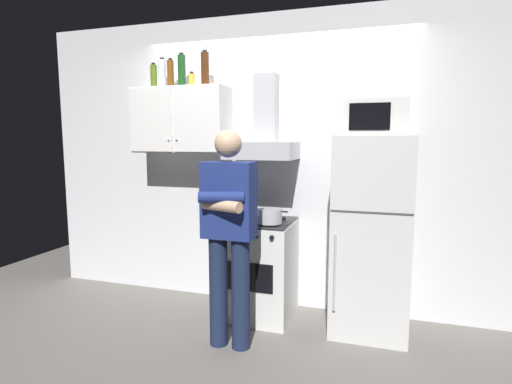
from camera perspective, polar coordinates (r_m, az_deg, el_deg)
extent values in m
plane|color=slate|center=(3.59, 0.00, -18.53)|extent=(7.00, 7.00, 0.00)
cube|color=white|center=(3.81, 2.71, 4.08)|extent=(4.80, 0.10, 2.70)
cube|color=white|center=(3.91, -10.42, 9.92)|extent=(0.90, 0.34, 0.60)
cube|color=white|center=(3.87, -14.64, 9.83)|extent=(0.43, 0.01, 0.58)
cube|color=white|center=(3.66, -8.55, 10.15)|extent=(0.43, 0.01, 0.58)
sphere|color=#B2B2B7|center=(3.76, -12.24, 7.24)|extent=(0.02, 0.02, 0.02)
sphere|color=#B2B2B7|center=(3.72, -11.16, 7.26)|extent=(0.02, 0.02, 0.02)
cube|color=white|center=(3.67, 0.43, -10.80)|extent=(0.60, 0.60, 0.85)
cube|color=black|center=(3.55, 0.44, -4.18)|extent=(0.59, 0.59, 0.01)
cube|color=black|center=(3.38, -1.11, -11.92)|extent=(0.42, 0.01, 0.24)
cylinder|color=black|center=(3.48, -2.19, -4.23)|extent=(0.16, 0.16, 0.01)
cylinder|color=black|center=(3.40, 1.95, -4.50)|extent=(0.16, 0.16, 0.01)
cylinder|color=black|center=(3.70, -0.95, -3.52)|extent=(0.16, 0.16, 0.01)
cylinder|color=black|center=(3.63, 2.96, -3.75)|extent=(0.16, 0.16, 0.01)
cylinder|color=black|center=(3.34, -4.43, -5.92)|extent=(0.04, 0.02, 0.04)
cylinder|color=black|center=(3.30, -2.32, -6.09)|extent=(0.04, 0.02, 0.04)
cylinder|color=black|center=(3.26, 0.01, -6.27)|extent=(0.04, 0.02, 0.04)
cylinder|color=black|center=(3.22, 2.23, -6.43)|extent=(0.04, 0.02, 0.04)
cube|color=#B7BABF|center=(3.56, 0.83, 5.88)|extent=(0.60, 0.44, 0.15)
cube|color=#B7BABF|center=(3.71, 1.47, 11.73)|extent=(0.20, 0.16, 0.60)
cube|color=silver|center=(3.42, 15.93, -5.89)|extent=(0.60, 0.60, 1.60)
cube|color=#4C4C4C|center=(3.07, 15.93, -2.80)|extent=(0.59, 0.01, 0.01)
cylinder|color=silver|center=(3.20, 11.05, -11.15)|extent=(0.02, 0.02, 0.60)
cube|color=silver|center=(3.36, 16.51, 10.01)|extent=(0.48, 0.36, 0.28)
cube|color=black|center=(3.17, 15.72, 10.21)|extent=(0.30, 0.01, 0.20)
cylinder|color=#192342|center=(3.18, -5.32, -13.73)|extent=(0.14, 0.14, 0.85)
cylinder|color=#192342|center=(3.12, -2.17, -14.14)|extent=(0.14, 0.14, 0.85)
cube|color=navy|center=(2.96, -3.87, -1.13)|extent=(0.38, 0.20, 0.56)
cylinder|color=navy|center=(2.83, -4.91, -0.73)|extent=(0.33, 0.17, 0.08)
cylinder|color=#DBAD89|center=(2.84, -4.89, -1.93)|extent=(0.33, 0.17, 0.08)
sphere|color=#DBAD89|center=(2.93, -3.94, 6.81)|extent=(0.20, 0.20, 0.20)
cylinder|color=#B7BABF|center=(3.39, 1.95, -3.39)|extent=(0.21, 0.21, 0.12)
cylinder|color=black|center=(3.42, -0.13, -2.57)|extent=(0.05, 0.01, 0.01)
cylinder|color=black|center=(3.35, 4.08, -2.79)|extent=(0.05, 0.01, 0.01)
cylinder|color=#47230F|center=(3.83, -7.21, 16.79)|extent=(0.07, 0.07, 0.30)
cylinder|color=black|center=(3.86, -7.25, 19.11)|extent=(0.04, 0.04, 0.02)
cylinder|color=silver|center=(4.07, -13.07, 15.87)|extent=(0.07, 0.07, 0.26)
cylinder|color=black|center=(4.09, -13.13, 17.84)|extent=(0.04, 0.04, 0.02)
cylinder|color=brown|center=(4.00, -11.96, 15.94)|extent=(0.06, 0.06, 0.25)
cylinder|color=black|center=(4.02, -12.01, 17.83)|extent=(0.03, 0.03, 0.02)
cylinder|color=gold|center=(3.87, -9.06, 15.28)|extent=(0.06, 0.06, 0.11)
cylinder|color=black|center=(3.88, -9.08, 16.26)|extent=(0.03, 0.03, 0.02)
cylinder|color=#19471E|center=(3.94, -10.44, 16.40)|extent=(0.07, 0.07, 0.29)
cylinder|color=black|center=(3.97, -10.49, 18.60)|extent=(0.04, 0.04, 0.02)
cylinder|color=#4C6B19|center=(4.09, -14.23, 15.46)|extent=(0.06, 0.06, 0.22)
cylinder|color=black|center=(4.11, -14.28, 17.10)|extent=(0.03, 0.03, 0.02)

